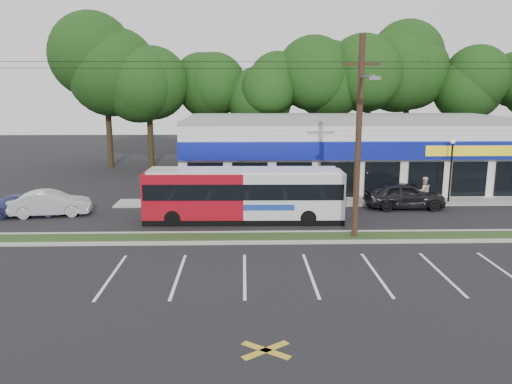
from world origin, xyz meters
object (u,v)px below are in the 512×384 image
at_px(lamp_post, 451,163).
at_px(car_dark, 405,195).
at_px(metrobus, 244,194).
at_px(pedestrian_b, 424,191).
at_px(car_silver, 50,203).
at_px(pedestrian_a, 326,201).
at_px(car_blue, 26,205).
at_px(utility_pole, 356,132).

bearing_deg(lamp_post, car_dark, -157.09).
xyz_separation_m(metrobus, pedestrian_b, (11.62, 3.49, -0.65)).
bearing_deg(car_silver, metrobus, -106.87).
relative_size(metrobus, pedestrian_b, 5.90).
bearing_deg(pedestrian_b, pedestrian_a, 9.01).
relative_size(car_dark, car_silver, 1.09).
bearing_deg(car_dark, car_silver, 93.65).
relative_size(lamp_post, car_blue, 0.96).
relative_size(lamp_post, pedestrian_a, 2.79).
xyz_separation_m(utility_pole, pedestrian_b, (6.17, 7.06, -4.46)).
relative_size(lamp_post, car_silver, 0.93).
xyz_separation_m(car_dark, car_silver, (-21.73, -1.31, -0.10)).
xyz_separation_m(utility_pole, car_silver, (-17.00, 5.11, -4.66)).
xyz_separation_m(utility_pole, pedestrian_a, (-0.45, 5.29, -4.65)).
relative_size(metrobus, car_blue, 2.56).
bearing_deg(car_blue, car_silver, -99.62).
relative_size(car_blue, pedestrian_a, 2.89).
distance_m(car_blue, pedestrian_b, 24.68).
relative_size(utility_pole, metrobus, 4.43).
relative_size(utility_pole, pedestrian_b, 26.12).
xyz_separation_m(car_blue, pedestrian_b, (24.60, 1.92, 0.32)).
bearing_deg(car_silver, utility_pole, -116.02).
bearing_deg(lamp_post, car_silver, -173.74).
bearing_deg(pedestrian_a, car_silver, -8.75).
xyz_separation_m(car_silver, pedestrian_a, (16.55, 0.18, 0.01)).
height_order(utility_pole, pedestrian_a, utility_pole).
relative_size(car_silver, car_blue, 1.04).
relative_size(car_dark, pedestrian_a, 3.26).
distance_m(car_dark, pedestrian_b, 1.58).
relative_size(car_silver, pedestrian_b, 2.39).
xyz_separation_m(utility_pole, lamp_post, (8.17, 7.87, -2.74)).
xyz_separation_m(utility_pole, car_dark, (4.73, 6.42, -4.57)).
xyz_separation_m(metrobus, car_silver, (-11.55, 1.54, -0.85)).
relative_size(car_dark, car_blue, 1.13).
bearing_deg(utility_pole, metrobus, 146.74).
xyz_separation_m(car_dark, pedestrian_a, (-5.18, -1.13, -0.09)).
height_order(utility_pole, car_blue, utility_pole).
height_order(utility_pole, car_dark, utility_pole).
bearing_deg(utility_pole, pedestrian_b, 48.85).
bearing_deg(lamp_post, pedestrian_a, -163.34).
relative_size(utility_pole, car_dark, 10.04).
distance_m(metrobus, pedestrian_a, 5.35).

